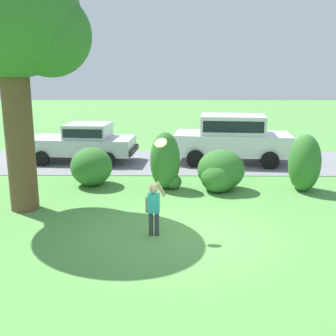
# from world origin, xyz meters

# --- Properties ---
(ground_plane) EXTENTS (80.00, 80.00, 0.00)m
(ground_plane) POSITION_xyz_m (0.00, 0.00, 0.00)
(ground_plane) COLOR #518E42
(driveway_strip) EXTENTS (28.00, 4.40, 0.02)m
(driveway_strip) POSITION_xyz_m (0.00, 7.37, 0.01)
(driveway_strip) COLOR slate
(driveway_strip) RESTS_ON ground
(oak_tree_large) EXTENTS (3.74, 3.68, 6.44)m
(oak_tree_large) POSITION_xyz_m (-4.11, 1.78, 4.70)
(oak_tree_large) COLOR brown
(oak_tree_large) RESTS_ON ground
(shrub_near_tree) EXTENTS (1.34, 1.41, 1.24)m
(shrub_near_tree) POSITION_xyz_m (-2.80, 3.99, 0.62)
(shrub_near_tree) COLOR #33702B
(shrub_near_tree) RESTS_ON ground
(shrub_centre_left) EXTENTS (0.99, 0.98, 1.80)m
(shrub_centre_left) POSITION_xyz_m (-0.39, 3.62, 0.85)
(shrub_centre_left) COLOR #33702B
(shrub_centre_left) RESTS_ON ground
(shrub_centre) EXTENTS (1.47, 1.44, 1.27)m
(shrub_centre) POSITION_xyz_m (1.30, 3.45, 0.59)
(shrub_centre) COLOR #33702B
(shrub_centre) RESTS_ON ground
(shrub_centre_right) EXTENTS (0.97, 1.14, 1.77)m
(shrub_centre_right) POSITION_xyz_m (3.88, 3.46, 0.81)
(shrub_centre_right) COLOR #33702B
(shrub_centre_right) RESTS_ON ground
(parked_sedan) EXTENTS (4.53, 2.35, 1.56)m
(parked_sedan) POSITION_xyz_m (-3.78, 7.43, 0.85)
(parked_sedan) COLOR silver
(parked_sedan) RESTS_ON ground
(parked_suv) EXTENTS (4.85, 2.44, 1.92)m
(parked_suv) POSITION_xyz_m (2.18, 7.29, 1.08)
(parked_suv) COLOR white
(parked_suv) RESTS_ON ground
(child_thrower) EXTENTS (0.46, 0.25, 1.29)m
(child_thrower) POSITION_xyz_m (-0.59, -0.17, 0.72)
(child_thrower) COLOR #383842
(child_thrower) RESTS_ON ground
(frisbee) EXTENTS (0.32, 0.25, 0.25)m
(frisbee) POSITION_xyz_m (-0.44, 0.13, 2.09)
(frisbee) COLOR yellow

